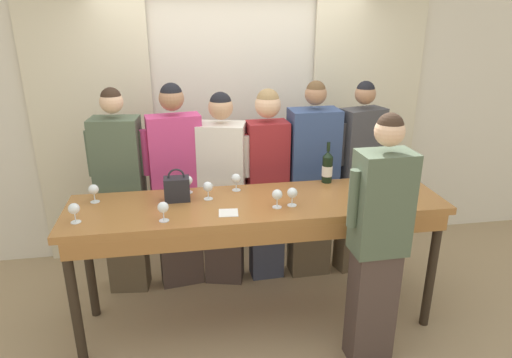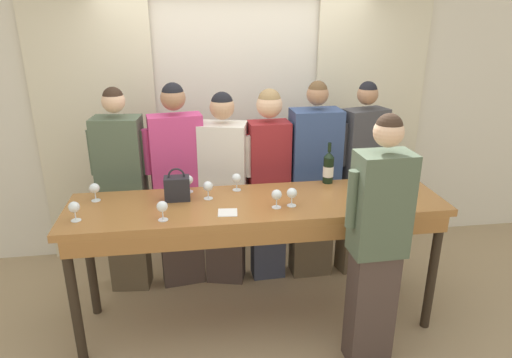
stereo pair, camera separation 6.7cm
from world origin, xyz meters
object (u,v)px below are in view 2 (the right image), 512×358
object	(u,v)px
wine_glass_near_host	(208,187)
guest_navy_coat	(313,182)
wine_glass_front_mid	(74,208)
guest_cream_sweater	(224,189)
guest_beige_cap	(360,178)
host_pouring	(377,244)
guest_olive_jacket	(123,192)
handbag	(177,188)
wine_glass_center_left	(237,179)
wine_bottle	(328,168)
wine_glass_back_mid	(277,195)
wine_glass_front_left	(188,181)
guest_pink_top	(179,186)
wine_glass_back_right	(392,177)
guest_striped_shirt	(269,182)
wine_glass_center_right	(292,194)
tasting_bar	(258,216)
wine_glass_front_right	(387,194)
wine_glass_back_left	(94,189)
wine_glass_center_mid	(162,207)

from	to	relation	value
wine_glass_near_host	guest_navy_coat	size ratio (longest dim) A/B	0.08
wine_glass_front_mid	guest_cream_sweater	world-z (taller)	guest_cream_sweater
guest_beige_cap	host_pouring	bearing A→B (deg)	-105.55
guest_cream_sweater	guest_olive_jacket	bearing A→B (deg)	-180.00
handbag	wine_glass_center_left	bearing A→B (deg)	15.45
wine_bottle	wine_glass_back_mid	bearing A→B (deg)	-139.45
wine_glass_front_left	wine_glass_center_left	size ratio (longest dim) A/B	1.00
guest_pink_top	wine_bottle	bearing A→B (deg)	-15.89
wine_bottle	guest_beige_cap	world-z (taller)	guest_beige_cap
wine_glass_back_right	guest_striped_shirt	distance (m)	1.06
wine_glass_center_right	guest_navy_coat	distance (m)	0.88
guest_navy_coat	guest_beige_cap	size ratio (longest dim) A/B	1.01
wine_glass_front_left	wine_glass_near_host	xyz separation A→B (m)	(0.14, -0.16, 0.00)
wine_glass_back_right	guest_striped_shirt	bearing A→B (deg)	149.22
wine_glass_back_right	wine_glass_front_left	bearing A→B (deg)	174.84
tasting_bar	wine_bottle	distance (m)	0.75
wine_glass_front_right	wine_glass_near_host	bearing A→B (deg)	165.43
wine_glass_front_right	wine_glass_back_left	distance (m)	2.12
wine_glass_center_right	wine_glass_back_right	world-z (taller)	same
guest_cream_sweater	guest_beige_cap	size ratio (longest dim) A/B	0.97
handbag	guest_olive_jacket	xyz separation A→B (m)	(-0.47, 0.53, -0.22)
wine_glass_back_left	guest_navy_coat	distance (m)	1.86
wine_glass_front_mid	guest_navy_coat	world-z (taller)	guest_navy_coat
guest_beige_cap	host_pouring	xyz separation A→B (m)	(-0.33, -1.20, -0.00)
wine_glass_front_mid	wine_glass_back_left	distance (m)	0.34
handbag	guest_pink_top	world-z (taller)	guest_pink_top
tasting_bar	host_pouring	size ratio (longest dim) A/B	1.54
wine_glass_back_right	wine_glass_front_right	bearing A→B (deg)	-119.48
wine_glass_near_host	tasting_bar	bearing A→B (deg)	-19.80
guest_beige_cap	guest_pink_top	bearing A→B (deg)	180.00
wine_glass_front_right	wine_glass_near_host	size ratio (longest dim) A/B	1.00
handbag	wine_glass_center_left	size ratio (longest dim) A/B	1.81
wine_glass_front_right	guest_navy_coat	xyz separation A→B (m)	(-0.29, 0.87, -0.22)
handbag	wine_glass_front_mid	world-z (taller)	handbag
guest_navy_coat	guest_beige_cap	xyz separation A→B (m)	(0.44, 0.00, 0.02)
wine_glass_center_left	host_pouring	distance (m)	1.18
wine_glass_back_right	guest_beige_cap	world-z (taller)	guest_beige_cap
guest_pink_top	guest_cream_sweater	bearing A→B (deg)	0.00
wine_glass_back_left	tasting_bar	bearing A→B (deg)	-10.02
wine_glass_center_right	wine_glass_back_right	size ratio (longest dim) A/B	1.00
handbag	wine_glass_center_left	distance (m)	0.47
wine_glass_center_mid	wine_bottle	bearing A→B (deg)	22.09
wine_glass_front_mid	wine_glass_center_right	distance (m)	1.49
wine_glass_front_left	wine_glass_center_left	xyz separation A→B (m)	(0.37, -0.02, 0.00)
wine_glass_back_mid	wine_glass_center_mid	bearing A→B (deg)	-173.27
guest_cream_sweater	guest_striped_shirt	world-z (taller)	guest_striped_shirt
wine_glass_back_left	guest_striped_shirt	xyz separation A→B (m)	(1.38, 0.47, -0.20)
wine_glass_center_right	host_pouring	size ratio (longest dim) A/B	0.08
wine_glass_center_right	guest_olive_jacket	distance (m)	1.52
wine_glass_back_right	wine_glass_near_host	distance (m)	1.45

